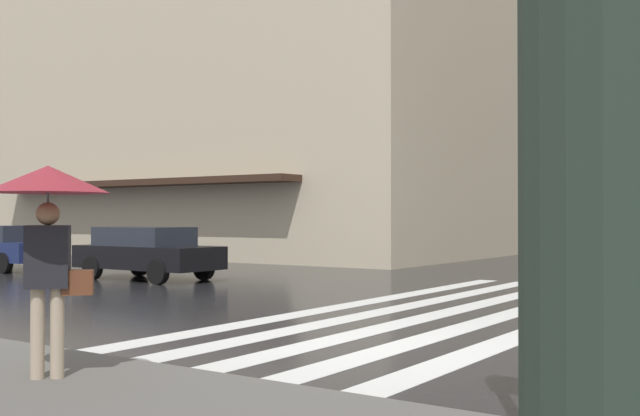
{
  "coord_description": "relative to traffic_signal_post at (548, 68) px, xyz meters",
  "views": [
    {
      "loc": [
        -8.67,
        -4.92,
        1.69
      ],
      "look_at": [
        2.86,
        3.03,
        1.85
      ],
      "focal_mm": 42.87,
      "sensor_mm": 36.0,
      "label": 1
    }
  ],
  "objects": [
    {
      "name": "car_black",
      "position": [
        8.86,
        13.67,
        -1.98
      ],
      "size": [
        1.85,
        4.1,
        1.41
      ],
      "color": "black",
      "rests_on": "ground_plane"
    },
    {
      "name": "pedestrian_by_billboard",
      "position": [
        -0.78,
        4.56,
        -0.9
      ],
      "size": [
        1.16,
        1.16,
        2.03
      ],
      "color": "black",
      "rests_on": "sidewalk_pavement"
    },
    {
      "name": "haussmann_block_mid",
      "position": [
        25.09,
        21.71,
        8.83
      ],
      "size": [
        19.66,
        23.12,
        23.62
      ],
      "color": "beige",
      "rests_on": "ground_plane"
    },
    {
      "name": "ground_plane",
      "position": [
        3.36,
        3.2,
        -2.74
      ],
      "size": [
        220.0,
        220.0,
        0.0
      ],
      "primitive_type": "plane",
      "color": "black"
    },
    {
      "name": "car_navy",
      "position": [
        8.86,
        20.18,
        -1.98
      ],
      "size": [
        1.85,
        4.1,
        1.41
      ],
      "color": "navy",
      "rests_on": "ground_plane"
    },
    {
      "name": "traffic_signal_post",
      "position": [
        0.0,
        0.0,
        0.0
      ],
      "size": [
        0.44,
        0.3,
        3.59
      ],
      "color": "#333338",
      "rests_on": "sidewalk_pavement"
    },
    {
      "name": "zebra_crossing",
      "position": [
        7.36,
        4.08,
        -2.73
      ],
      "size": [
        13.0,
        4.5,
        0.01
      ],
      "color": "silver",
      "rests_on": "ground_plane"
    }
  ]
}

